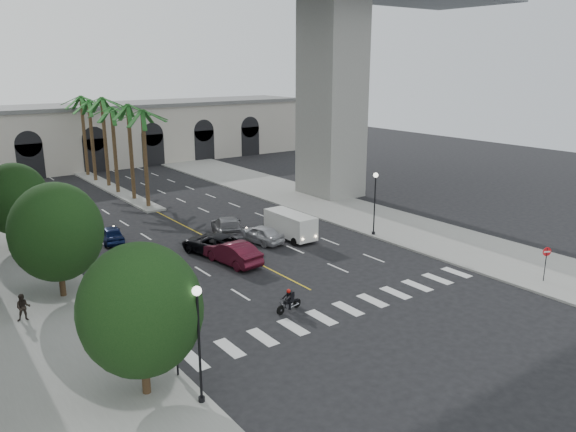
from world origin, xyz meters
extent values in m
plane|color=black|center=(0.00, 0.00, 0.00)|extent=(140.00, 140.00, 0.00)
cube|color=gray|center=(-15.00, 15.00, 0.07)|extent=(8.00, 100.00, 0.15)
cube|color=gray|center=(15.00, 15.00, 0.07)|extent=(8.00, 100.00, 0.15)
cube|color=gray|center=(0.00, 38.00, 0.10)|extent=(2.00, 24.00, 0.20)
cube|color=beige|center=(0.00, 55.00, 4.00)|extent=(70.00, 10.00, 8.00)
cube|color=slate|center=(0.00, 55.00, 8.25)|extent=(71.00, 10.50, 0.50)
cube|color=gray|center=(18.50, 22.00, 10.40)|extent=(5.00, 6.00, 20.80)
cylinder|color=#47331E|center=(0.00, 28.00, 4.75)|extent=(0.40, 0.40, 9.50)
cylinder|color=#47331E|center=(0.10, 32.00, 4.90)|extent=(0.40, 0.40, 9.80)
cylinder|color=#47331E|center=(-0.20, 36.00, 4.65)|extent=(0.40, 0.40, 9.30)
cylinder|color=#47331E|center=(0.15, 40.00, 5.05)|extent=(0.40, 0.40, 10.10)
cylinder|color=#47331E|center=(-0.10, 44.00, 4.80)|extent=(0.40, 0.40, 9.60)
cylinder|color=#47331E|center=(0.20, 48.00, 4.95)|extent=(0.40, 0.40, 9.90)
cylinder|color=#382616|center=(-13.00, -3.00, 1.17)|extent=(0.36, 0.36, 2.34)
ellipsoid|color=black|center=(-13.00, -3.00, 4.03)|extent=(5.20, 5.20, 5.72)
cylinder|color=#382616|center=(-13.00, 10.00, 1.22)|extent=(0.36, 0.36, 2.45)
ellipsoid|color=black|center=(-13.00, 10.00, 4.22)|extent=(5.44, 5.44, 5.98)
cylinder|color=#382616|center=(-13.00, 22.00, 1.13)|extent=(0.36, 0.36, 2.27)
ellipsoid|color=black|center=(-13.00, 22.00, 3.91)|extent=(5.04, 5.04, 5.54)
cylinder|color=black|center=(-11.40, -5.00, 0.18)|extent=(0.28, 0.28, 0.36)
cylinder|color=black|center=(-11.40, -5.00, 2.60)|extent=(0.11, 0.11, 5.00)
sphere|color=white|center=(-11.40, -5.00, 5.15)|extent=(0.40, 0.40, 0.40)
cylinder|color=black|center=(-11.40, 16.00, 0.18)|extent=(0.28, 0.28, 0.36)
cylinder|color=black|center=(-11.40, 16.00, 2.60)|extent=(0.11, 0.11, 5.00)
sphere|color=white|center=(-11.40, 16.00, 5.15)|extent=(0.40, 0.40, 0.40)
cylinder|color=black|center=(11.40, 8.00, 0.18)|extent=(0.28, 0.28, 0.36)
cylinder|color=black|center=(11.40, 8.00, 2.60)|extent=(0.11, 0.11, 5.00)
sphere|color=white|center=(11.40, 8.00, 5.15)|extent=(0.40, 0.40, 0.40)
cylinder|color=black|center=(-11.30, -2.50, 1.75)|extent=(0.10, 0.10, 3.50)
cube|color=black|center=(-11.30, -2.50, 3.25)|extent=(0.25, 0.18, 0.80)
cylinder|color=black|center=(-11.30, 1.50, 1.75)|extent=(0.10, 0.10, 3.50)
cube|color=black|center=(-11.30, 1.50, 3.25)|extent=(0.25, 0.18, 0.80)
cylinder|color=black|center=(-3.64, 0.18, 0.28)|extent=(0.57, 0.19, 0.56)
cylinder|color=black|center=(-2.31, 0.41, 0.28)|extent=(0.57, 0.19, 0.56)
cube|color=silver|center=(-2.93, 0.30, 0.36)|extent=(0.41, 0.32, 0.24)
cube|color=black|center=(-3.07, 0.28, 0.62)|extent=(0.54, 0.29, 0.19)
cube|color=black|center=(-2.65, 0.35, 0.58)|extent=(0.45, 0.29, 0.11)
cylinder|color=black|center=(-3.44, 0.22, 0.82)|extent=(0.11, 0.51, 0.03)
cube|color=black|center=(-2.87, 0.31, 0.93)|extent=(0.30, 0.39, 0.49)
cube|color=black|center=(-2.72, 0.34, 0.98)|extent=(0.18, 0.30, 0.36)
sphere|color=#BB120C|center=(-3.00, 0.29, 1.25)|extent=(0.24, 0.24, 0.24)
imported|color=silver|center=(2.80, 12.07, 0.72)|extent=(2.53, 4.50, 1.45)
imported|color=#4C0F1E|center=(-1.50, 9.13, 0.82)|extent=(2.35, 5.18, 1.65)
imported|color=black|center=(-1.50, 11.78, 0.78)|extent=(3.99, 6.11, 1.56)
imported|color=slate|center=(1.50, 14.96, 0.85)|extent=(4.54, 6.34, 1.71)
imported|color=#0F1C4A|center=(-6.78, 19.22, 0.67)|extent=(2.18, 4.15, 1.35)
cube|color=silver|center=(5.42, 11.55, 1.20)|extent=(1.86, 5.00, 1.85)
cube|color=black|center=(5.42, 9.19, 1.43)|extent=(1.71, 0.23, 0.79)
cylinder|color=black|center=(4.54, 9.79, 0.32)|extent=(0.26, 0.65, 0.65)
cylinder|color=black|center=(6.30, 9.79, 0.32)|extent=(0.26, 0.65, 0.65)
cylinder|color=black|center=(4.54, 13.31, 0.32)|extent=(0.26, 0.65, 0.65)
cylinder|color=black|center=(6.29, 13.31, 0.32)|extent=(0.26, 0.65, 0.65)
imported|color=black|center=(-11.50, 6.42, 1.13)|extent=(0.79, 0.59, 1.97)
imported|color=black|center=(-15.70, 7.67, 0.93)|extent=(0.90, 0.79, 1.56)
cylinder|color=black|center=(13.00, -6.06, 1.21)|extent=(0.06, 0.06, 2.42)
cylinder|color=red|center=(13.00, -6.06, 2.17)|extent=(0.56, 0.28, 0.61)
cube|color=silver|center=(13.00, -6.06, 2.17)|extent=(0.43, 0.21, 0.10)
camera|label=1|loc=(-20.68, -23.86, 13.88)|focal=35.00mm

